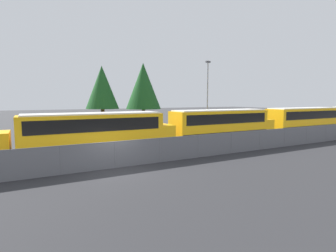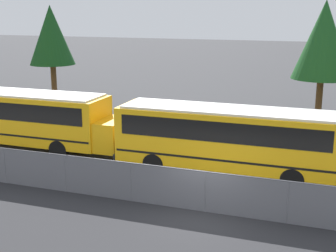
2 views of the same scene
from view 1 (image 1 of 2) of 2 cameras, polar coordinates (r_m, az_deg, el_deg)
ground_plane at (r=16.43m, az=-11.46°, el=-8.97°), size 200.00×200.00×0.00m
road_strip at (r=11.09m, az=-2.10°, el=-16.19°), size 131.92×12.00×0.01m
fence at (r=16.24m, az=-11.52°, el=-6.09°), size 97.99×0.07×1.65m
school_bus_3 at (r=20.30m, az=-15.04°, el=-0.81°), size 11.53×2.59×3.17m
school_bus_4 at (r=26.24m, az=11.70°, el=0.73°), size 11.53×2.59×3.17m
school_bus_5 at (r=35.64m, az=27.51°, el=1.50°), size 11.53×2.59×3.17m
light_pole at (r=32.65m, az=8.59°, el=6.85°), size 0.60×0.24×8.79m
tree_1 at (r=32.79m, az=-14.15°, el=8.12°), size 3.95×3.95×8.18m
tree_3 at (r=34.51m, az=-5.40°, el=8.61°), size 4.56×4.56×8.84m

